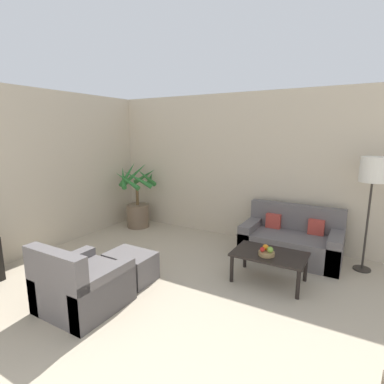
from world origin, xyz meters
The scene contains 11 objects.
wall_back centered at (0.00, 6.25, 1.35)m, with size 8.06×0.06×2.70m.
potted_palm centered at (-2.68, 5.76, 0.52)m, with size 0.89×0.90×1.39m.
sofa_loveseat centered at (0.51, 5.76, 0.27)m, with size 1.51×0.80×0.82m.
floor_lamp centered at (1.53, 5.81, 1.43)m, with size 0.36×0.36×1.67m.
coffee_table centered at (0.43, 4.78, 0.35)m, with size 0.96×0.61×0.40m.
fruit_bowl centered at (0.41, 4.69, 0.43)m, with size 0.21×0.21×0.05m.
apple_red centered at (0.36, 4.66, 0.49)m, with size 0.06×0.06×0.06m.
apple_green centered at (0.46, 4.69, 0.50)m, with size 0.08×0.08×0.08m.
orange_fruit centered at (0.38, 4.74, 0.50)m, with size 0.08×0.08×0.08m.
armchair centered at (-1.27, 3.09, 0.27)m, with size 0.83×0.85×0.81m.
ottoman centered at (-1.23, 3.89, 0.19)m, with size 0.64×0.46×0.38m.
Camera 1 is at (1.41, 0.99, 2.01)m, focal length 28.00 mm.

